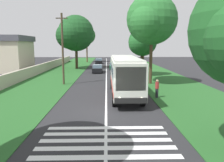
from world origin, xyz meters
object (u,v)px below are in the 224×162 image
(roadside_tree_left_2, at_px, (86,36))
(roadside_tree_right_0, at_px, (150,21))
(roadside_building, at_px, (1,53))
(trailing_car_1, at_px, (114,66))
(roadside_tree_left_1, at_px, (75,34))
(trailing_car_2, at_px, (114,63))
(roadside_tree_right_1, at_px, (142,43))
(coach_bus, at_px, (125,74))
(trailing_car_0, at_px, (97,69))
(trailing_car_3, at_px, (99,61))
(utility_pole, at_px, (63,48))
(pedestrian, at_px, (157,88))

(roadside_tree_left_2, relative_size, roadside_tree_right_0, 0.91)
(roadside_tree_right_0, height_order, roadside_building, roadside_tree_right_0)
(trailing_car_1, distance_m, roadside_tree_left_1, 10.41)
(trailing_car_2, distance_m, roadside_tree_left_1, 12.12)
(roadside_tree_left_2, xyz_separation_m, roadside_tree_right_0, (-37.98, -11.22, 0.32))
(roadside_tree_right_1, bearing_deg, coach_bus, 165.65)
(trailing_car_0, distance_m, trailing_car_3, 20.55)
(roadside_tree_left_2, distance_m, roadside_tree_right_0, 39.61)
(roadside_tree_right_0, height_order, utility_pole, roadside_tree_right_0)
(roadside_building, bearing_deg, roadside_tree_right_0, -120.32)
(trailing_car_3, bearing_deg, utility_pole, 174.44)
(coach_bus, xyz_separation_m, trailing_car_0, (19.25, 3.41, -1.48))
(roadside_tree_right_1, bearing_deg, roadside_tree_right_0, 178.57)
(coach_bus, bearing_deg, roadside_tree_left_2, 9.52)
(roadside_tree_left_1, height_order, roadside_tree_left_2, roadside_tree_left_1)
(trailing_car_0, xyz_separation_m, trailing_car_2, (13.35, -3.30, 0.00))
(coach_bus, bearing_deg, utility_pole, 47.77)
(trailing_car_0, relative_size, roadside_building, 0.42)
(trailing_car_2, distance_m, pedestrian, 33.82)
(trailing_car_1, bearing_deg, pedestrian, -172.94)
(trailing_car_3, height_order, roadside_building, roadside_building)
(coach_bus, bearing_deg, trailing_car_0, 10.04)
(trailing_car_1, distance_m, utility_pole, 19.86)
(roadside_tree_right_1, bearing_deg, utility_pole, 128.27)
(trailing_car_1, height_order, utility_pole, utility_pole)
(coach_bus, height_order, pedestrian, coach_bus)
(trailing_car_3, relative_size, roadside_tree_left_1, 0.39)
(trailing_car_3, xyz_separation_m, roadside_tree_right_1, (-24.69, -7.72, 4.57))
(pedestrian, bearing_deg, roadside_tree_right_1, -3.38)
(roadside_tree_left_1, xyz_separation_m, utility_pole, (-19.96, -1.20, -2.60))
(coach_bus, xyz_separation_m, trailing_car_2, (32.60, 0.11, -1.48))
(coach_bus, height_order, roadside_tree_right_0, roadside_tree_right_0)
(trailing_car_1, bearing_deg, trailing_car_0, 150.20)
(roadside_tree_right_1, distance_m, utility_pole, 13.99)
(utility_pole, bearing_deg, roadside_tree_right_1, -51.73)
(coach_bus, distance_m, trailing_car_2, 32.64)
(roadside_tree_left_2, distance_m, utility_pole, 38.71)
(roadside_tree_left_2, bearing_deg, roadside_building, 149.01)
(trailing_car_2, distance_m, roadside_tree_left_2, 16.02)
(trailing_car_0, height_order, pedestrian, pedestrian)
(utility_pole, height_order, roadside_building, utility_pole)
(roadside_tree_right_1, bearing_deg, roadside_building, 75.26)
(trailing_car_0, bearing_deg, roadside_tree_left_1, 34.39)
(trailing_car_2, relative_size, roadside_building, 0.42)
(trailing_car_0, xyz_separation_m, roadside_tree_right_1, (-4.15, -7.27, 4.57))
(roadside_tree_right_1, xyz_separation_m, utility_pole, (-8.65, 10.97, -0.75))
(roadside_tree_right_1, bearing_deg, trailing_car_1, 23.38)
(trailing_car_3, height_order, roadside_tree_right_1, roadside_tree_right_1)
(roadside_tree_left_2, bearing_deg, roadside_tree_right_1, -159.12)
(roadside_tree_right_0, xyz_separation_m, roadside_tree_right_1, (8.05, -0.20, -2.56))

